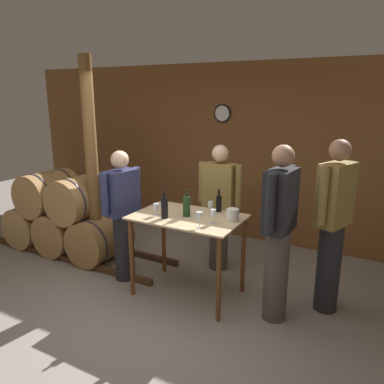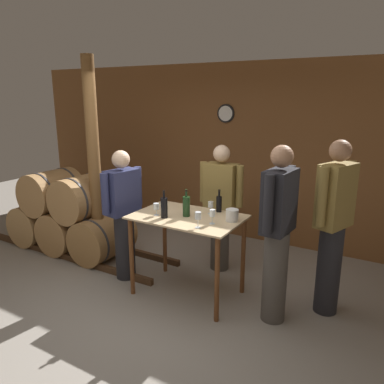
{
  "view_description": "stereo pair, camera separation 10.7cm",
  "coord_description": "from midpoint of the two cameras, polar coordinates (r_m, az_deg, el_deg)",
  "views": [
    {
      "loc": [
        2.06,
        -2.72,
        2.22
      ],
      "look_at": [
        0.15,
        0.77,
        1.18
      ],
      "focal_mm": 35.0,
      "sensor_mm": 36.0,
      "label": 1
    },
    {
      "loc": [
        2.16,
        -2.67,
        2.22
      ],
      "look_at": [
        0.15,
        0.77,
        1.18
      ],
      "focal_mm": 35.0,
      "sensor_mm": 36.0,
      "label": 2
    }
  ],
  "objects": [
    {
      "name": "wooden_post",
      "position": [
        5.01,
        -15.62,
        4.06
      ],
      "size": [
        0.16,
        0.16,
        2.7
      ],
      "color": "brown",
      "rests_on": "ground_plane"
    },
    {
      "name": "wine_bottle_far_left",
      "position": [
        4.02,
        -4.98,
        -2.36
      ],
      "size": [
        0.08,
        0.08,
        0.3
      ],
      "color": "black",
      "rests_on": "tasting_table"
    },
    {
      "name": "person_visitor_with_scarf",
      "position": [
        4.76,
        3.54,
        -2.04
      ],
      "size": [
        0.59,
        0.24,
        1.63
      ],
      "color": "#4C4742",
      "rests_on": "ground_plane"
    },
    {
      "name": "wine_glass_far_side",
      "position": [
        3.84,
        2.44,
        -3.3
      ],
      "size": [
        0.06,
        0.06,
        0.15
      ],
      "color": "silver",
      "rests_on": "tasting_table"
    },
    {
      "name": "ground_plane",
      "position": [
        4.08,
        -8.22,
        -18.53
      ],
      "size": [
        14.0,
        14.0,
        0.0
      ],
      "primitive_type": "plane",
      "color": "gray"
    },
    {
      "name": "back_wall",
      "position": [
        5.84,
        7.27,
        5.91
      ],
      "size": [
        8.4,
        0.08,
        2.7
      ],
      "color": "brown",
      "rests_on": "ground_plane"
    },
    {
      "name": "person_visitor_near_door",
      "position": [
        4.02,
        19.95,
        -4.52
      ],
      "size": [
        0.34,
        0.56,
        1.81
      ],
      "color": "#232328",
      "rests_on": "ground_plane"
    },
    {
      "name": "wine_glass_near_right",
      "position": [
        3.71,
        0.29,
        -3.7
      ],
      "size": [
        0.06,
        0.06,
        0.16
      ],
      "color": "silver",
      "rests_on": "tasting_table"
    },
    {
      "name": "wine_bottle_center",
      "position": [
        4.24,
        3.38,
        -1.68
      ],
      "size": [
        0.06,
        0.06,
        0.26
      ],
      "color": "black",
      "rests_on": "tasting_table"
    },
    {
      "name": "wine_bottle_left",
      "position": [
        4.07,
        -1.59,
        -2.14
      ],
      "size": [
        0.08,
        0.08,
        0.3
      ],
      "color": "#193819",
      "rests_on": "tasting_table"
    },
    {
      "name": "ice_bucket",
      "position": [
        3.96,
        5.44,
        -3.48
      ],
      "size": [
        0.13,
        0.13,
        0.13
      ],
      "color": "white",
      "rests_on": "tasting_table"
    },
    {
      "name": "person_host",
      "position": [
        4.57,
        -11.23,
        -3.23
      ],
      "size": [
        0.29,
        0.58,
        1.6
      ],
      "color": "#232328",
      "rests_on": "ground_plane"
    },
    {
      "name": "wine_glass_near_center",
      "position": [
        4.16,
        2.12,
        -2.0
      ],
      "size": [
        0.06,
        0.06,
        0.14
      ],
      "color": "silver",
      "rests_on": "tasting_table"
    },
    {
      "name": "barrel_rack",
      "position": [
        5.72,
        -19.2,
        -3.63
      ],
      "size": [
        3.4,
        0.76,
        1.16
      ],
      "color": "#4C331E",
      "rests_on": "ground_plane"
    },
    {
      "name": "person_visitor_bearded",
      "position": [
        3.71,
        12.26,
        -5.8
      ],
      "size": [
        0.25,
        0.59,
        1.78
      ],
      "color": "#4C4742",
      "rests_on": "ground_plane"
    },
    {
      "name": "wine_glass_near_left",
      "position": [
        4.11,
        -6.2,
        -2.31
      ],
      "size": [
        0.06,
        0.06,
        0.14
      ],
      "color": "silver",
      "rests_on": "tasting_table"
    },
    {
      "name": "tasting_table",
      "position": [
        4.15,
        -1.41,
        -5.84
      ],
      "size": [
        1.19,
        0.78,
        0.93
      ],
      "color": "#D1B284",
      "rests_on": "ground_plane"
    }
  ]
}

